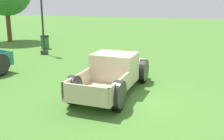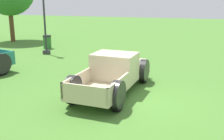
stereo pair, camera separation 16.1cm
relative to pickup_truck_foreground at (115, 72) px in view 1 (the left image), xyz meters
The scene contains 4 objects.
ground_plane 1.47m from the pickup_truck_foreground, 138.17° to the right, with size 80.00×80.00×0.00m, color #477A2D.
pickup_truck_foreground is the anchor object (origin of this frame).
lamp_post_far 8.44m from the pickup_truck_foreground, 48.33° to the left, with size 0.36×0.36×4.25m.
trash_can 10.23m from the pickup_truck_foreground, 44.32° to the left, with size 0.59×0.59×0.95m.
Camera 1 is at (-9.19, -1.87, 3.61)m, focal length 44.40 mm.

